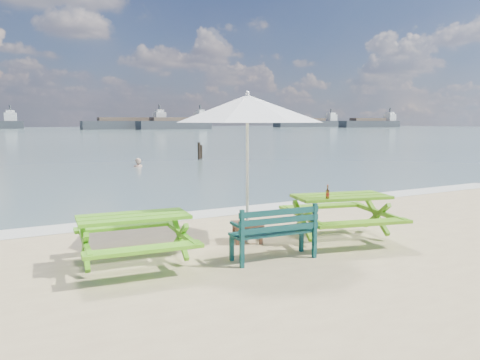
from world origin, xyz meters
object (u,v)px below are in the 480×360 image
patio_umbrella (247,109)px  beer_bottle (328,194)px  picnic_table_left (134,242)px  swimmer (138,175)px  picnic_table_right (341,218)px  side_table (247,232)px  park_bench (273,243)px

patio_umbrella → beer_bottle: patio_umbrella is taller
picnic_table_left → beer_bottle: size_ratio=8.06×
swimmer → picnic_table_right: bearing=-92.3°
picnic_table_left → side_table: picnic_table_left is taller
side_table → swimmer: size_ratio=0.43×
picnic_table_right → beer_bottle: beer_bottle is taller
park_bench → patio_umbrella: 2.47m
park_bench → beer_bottle: beer_bottle is taller
side_table → patio_umbrella: bearing=90.0°
swimmer → side_table: bearing=-98.7°
park_bench → patio_umbrella: bearing=81.8°
picnic_table_left → beer_bottle: beer_bottle is taller
patio_umbrella → swimmer: size_ratio=2.13×
park_bench → patio_umbrella: (0.17, 1.15, 2.18)m
picnic_table_left → picnic_table_right: (3.89, -0.25, 0.02)m
park_bench → beer_bottle: bearing=12.4°
side_table → beer_bottle: 1.63m
park_bench → picnic_table_right: bearing=15.0°
picnic_table_right → swimmer: bearing=87.7°
picnic_table_right → park_bench: 1.89m
park_bench → swimmer: bearing=81.3°
beer_bottle → swimmer: bearing=86.0°
picnic_table_right → beer_bottle: size_ratio=9.32×
picnic_table_right → swimmer: (0.62, 15.51, -0.80)m
picnic_table_right → side_table: picnic_table_right is taller
patio_umbrella → picnic_table_left: bearing=-169.4°
swimmer → patio_umbrella: bearing=-98.7°
picnic_table_right → park_bench: size_ratio=1.62×
side_table → beer_bottle: size_ratio=2.80×
picnic_table_right → patio_umbrella: (-1.65, 0.66, 2.04)m
patio_umbrella → park_bench: bearing=-98.2°
park_bench → beer_bottle: 1.51m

